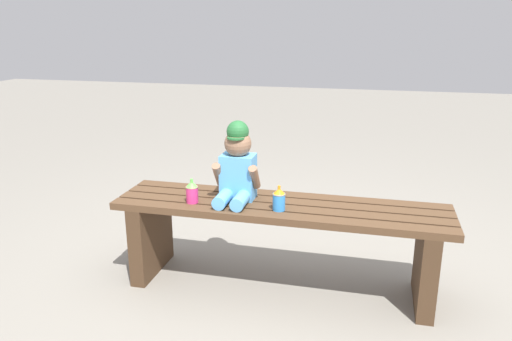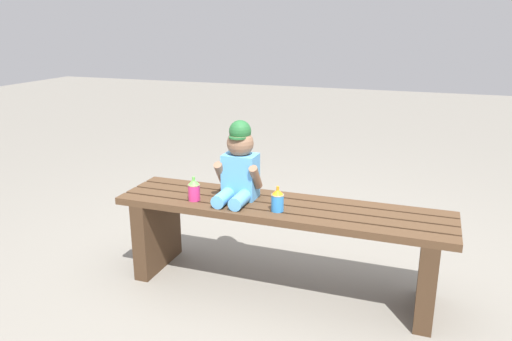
{
  "view_description": "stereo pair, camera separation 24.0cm",
  "coord_description": "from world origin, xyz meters",
  "px_view_note": "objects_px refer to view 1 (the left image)",
  "views": [
    {
      "loc": [
        0.43,
        -2.29,
        1.34
      ],
      "look_at": [
        -0.11,
        -0.05,
        0.64
      ],
      "focal_mm": 34.84,
      "sensor_mm": 36.0,
      "label": 1
    },
    {
      "loc": [
        0.66,
        -2.22,
        1.34
      ],
      "look_at": [
        -0.11,
        -0.05,
        0.64
      ],
      "focal_mm": 34.84,
      "sensor_mm": 36.0,
      "label": 2
    }
  ],
  "objects_px": {
    "child_figure": "(237,166)",
    "sippy_cup_left": "(192,191)",
    "sippy_cup_right": "(279,199)",
    "park_bench": "(280,231)"
  },
  "relations": [
    {
      "from": "sippy_cup_left",
      "to": "sippy_cup_right",
      "type": "distance_m",
      "value": 0.44
    },
    {
      "from": "child_figure",
      "to": "sippy_cup_right",
      "type": "distance_m",
      "value": 0.28
    },
    {
      "from": "park_bench",
      "to": "sippy_cup_left",
      "type": "distance_m",
      "value": 0.49
    },
    {
      "from": "child_figure",
      "to": "sippy_cup_left",
      "type": "relative_size",
      "value": 3.26
    },
    {
      "from": "child_figure",
      "to": "sippy_cup_right",
      "type": "height_order",
      "value": "child_figure"
    },
    {
      "from": "sippy_cup_right",
      "to": "child_figure",
      "type": "bearing_deg",
      "value": 156.75
    },
    {
      "from": "park_bench",
      "to": "sippy_cup_right",
      "type": "distance_m",
      "value": 0.22
    },
    {
      "from": "child_figure",
      "to": "sippy_cup_left",
      "type": "bearing_deg",
      "value": -153.88
    },
    {
      "from": "sippy_cup_left",
      "to": "park_bench",
      "type": "bearing_deg",
      "value": 11.34
    },
    {
      "from": "child_figure",
      "to": "sippy_cup_right",
      "type": "xyz_separation_m",
      "value": [
        0.24,
        -0.1,
        -0.12
      ]
    }
  ]
}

